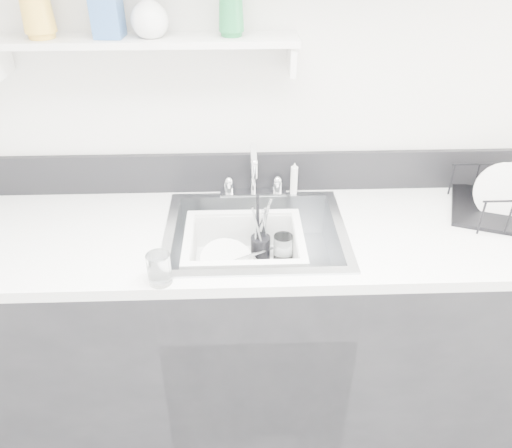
{
  "coord_description": "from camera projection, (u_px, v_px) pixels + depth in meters",
  "views": [
    {
      "loc": [
        -0.05,
        -0.28,
        1.9
      ],
      "look_at": [
        0.0,
        1.14,
        0.98
      ],
      "focal_mm": 35.0,
      "sensor_mm": 36.0,
      "label": 1
    }
  ],
  "objects": [
    {
      "name": "wash_tub",
      "position": [
        244.0,
        254.0,
        1.8
      ],
      "size": [
        0.43,
        0.35,
        0.16
      ],
      "primitive_type": null,
      "rotation": [
        0.0,
        0.0,
        -0.01
      ],
      "color": "white",
      "rests_on": "sink"
    },
    {
      "name": "side_sprayer",
      "position": [
        294.0,
        179.0,
        1.95
      ],
      "size": [
        0.03,
        0.03,
        0.14
      ],
      "primitive_type": "cylinder",
      "color": "white",
      "rests_on": "counter_run"
    },
    {
      "name": "plate_stack",
      "position": [
        229.0,
        267.0,
        1.8
      ],
      "size": [
        0.24,
        0.23,
        0.09
      ],
      "rotation": [
        0.0,
        0.0,
        0.13
      ],
      "color": "white",
      "rests_on": "wash_tub"
    },
    {
      "name": "wall_shelf",
      "position": [
        146.0,
        43.0,
        1.63
      ],
      "size": [
        1.0,
        0.16,
        0.12
      ],
      "color": "silver",
      "rests_on": "room_shell"
    },
    {
      "name": "tumbler_in_tub",
      "position": [
        283.0,
        248.0,
        1.85
      ],
      "size": [
        0.09,
        0.09,
        0.1
      ],
      "primitive_type": "cylinder",
      "rotation": [
        0.0,
        0.0,
        0.21
      ],
      "color": "white",
      "rests_on": "wash_tub"
    },
    {
      "name": "sink",
      "position": [
        256.0,
        251.0,
        1.82
      ],
      "size": [
        0.64,
        0.52,
        0.2
      ],
      "primitive_type": null,
      "color": "silver",
      "rests_on": "counter_run"
    },
    {
      "name": "utensil_cup",
      "position": [
        260.0,
        245.0,
        1.86
      ],
      "size": [
        0.07,
        0.07,
        0.25
      ],
      "rotation": [
        0.0,
        0.0,
        0.36
      ],
      "color": "black",
      "rests_on": "wash_tub"
    },
    {
      "name": "counter_run",
      "position": [
        256.0,
        325.0,
        2.02
      ],
      "size": [
        3.2,
        0.62,
        0.92
      ],
      "color": "black",
      "rests_on": "ground"
    },
    {
      "name": "soap_bottle_b",
      "position": [
        106.0,
        4.0,
        1.56
      ],
      "size": [
        0.09,
        0.1,
        0.2
      ],
      "primitive_type": "imported",
      "rotation": [
        0.0,
        0.0,
        -0.06
      ],
      "color": "#3764A4",
      "rests_on": "wall_shelf"
    },
    {
      "name": "tumbler_counter",
      "position": [
        159.0,
        269.0,
        1.5
      ],
      "size": [
        0.09,
        0.09,
        0.1
      ],
      "primitive_type": "cylinder",
      "rotation": [
        0.0,
        0.0,
        0.34
      ],
      "color": "white",
      "rests_on": "counter_run"
    },
    {
      "name": "faucet",
      "position": [
        253.0,
        183.0,
        1.94
      ],
      "size": [
        0.26,
        0.18,
        0.23
      ],
      "color": "silver",
      "rests_on": "counter_run"
    },
    {
      "name": "bowl_small",
      "position": [
        282.0,
        272.0,
        1.79
      ],
      "size": [
        0.13,
        0.13,
        0.03
      ],
      "primitive_type": "imported",
      "rotation": [
        0.0,
        0.0,
        0.36
      ],
      "color": "white",
      "rests_on": "wash_tub"
    },
    {
      "name": "soap_bottle_d",
      "position": [
        231.0,
        0.0,
        1.57
      ],
      "size": [
        0.09,
        0.09,
        0.22
      ],
      "primitive_type": "imported",
      "rotation": [
        0.0,
        0.0,
        0.12
      ],
      "color": "#1D7D3E",
      "rests_on": "wall_shelf"
    },
    {
      "name": "ladle",
      "position": [
        242.0,
        257.0,
        1.83
      ],
      "size": [
        0.24,
        0.25,
        0.07
      ],
      "primitive_type": null,
      "rotation": [
        0.0,
        0.0,
        -0.82
      ],
      "color": "silver",
      "rests_on": "wash_tub"
    },
    {
      "name": "room_shell",
      "position": [
        276.0,
        91.0,
        0.68
      ],
      "size": [
        3.5,
        3.0,
        2.6
      ],
      "color": "silver",
      "rests_on": "ground"
    },
    {
      "name": "soap_bottle_c",
      "position": [
        149.0,
        12.0,
        1.57
      ],
      "size": [
        0.13,
        0.13,
        0.15
      ],
      "primitive_type": "imported",
      "rotation": [
        0.0,
        0.0,
        0.09
      ],
      "color": "silver",
      "rests_on": "wall_shelf"
    },
    {
      "name": "backsplash",
      "position": [
        253.0,
        172.0,
        1.97
      ],
      "size": [
        3.2,
        0.02,
        0.16
      ],
      "primitive_type": "cube",
      "color": "black",
      "rests_on": "counter_run"
    }
  ]
}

